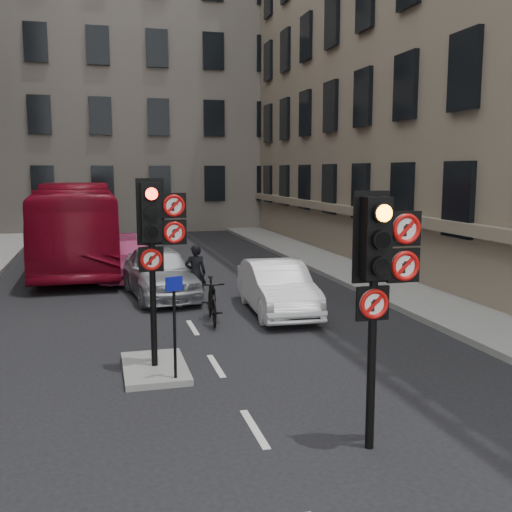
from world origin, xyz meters
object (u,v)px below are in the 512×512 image
car_white (277,287)px  info_sign (174,313)px  car_silver (160,272)px  bus_red (77,225)px  signal_far (156,232)px  car_pink (127,258)px  motorcyclist (196,273)px  motorcycle (212,301)px  signal_near (380,265)px

car_white → info_sign: size_ratio=2.27×
car_silver → bus_red: bus_red is taller
signal_far → car_pink: (-0.10, 10.66, -2.01)m
signal_far → motorcyclist: signal_far is taller
car_silver → car_white: (2.86, -2.90, -0.07)m
car_pink → info_sign: info_sign is taller
motorcycle → motorcyclist: motorcyclist is taller
car_white → bus_red: bus_red is taller
car_white → car_pink: car_white is taller
car_silver → motorcycle: (0.95, -3.51, -0.20)m
signal_near → signal_far: (-2.60, 4.00, 0.12)m
motorcyclist → car_silver: bearing=-42.4°
car_pink → motorcycle: size_ratio=2.52×
car_white → car_pink: 7.62m
signal_far → car_white: signal_far is taller
signal_near → bus_red: bearing=104.2°
info_sign → car_pink: bearing=73.3°
car_silver → bus_red: size_ratio=0.38×
car_white → motorcyclist: size_ratio=2.50×
car_silver → car_white: bearing=-51.1°
signal_near → motorcyclist: signal_near is taller
motorcycle → car_silver: bearing=110.5°
bus_red → motorcyclist: 8.57m
car_white → car_silver: bearing=137.6°
car_silver → signal_far: bearing=-101.7°
signal_near → car_pink: 15.03m
signal_near → motorcycle: (-0.92, 7.38, -2.01)m
car_white → motorcyclist: (-1.92, 1.89, 0.15)m
bus_red → car_pink: bearing=-59.9°
bus_red → info_sign: bus_red is taller
car_silver → info_sign: info_sign is taller
car_white → info_sign: bearing=-122.0°
car_silver → motorcyclist: (0.94, -1.01, 0.08)m
info_sign → signal_far: bearing=86.6°
bus_red → motorcycle: bus_red is taller
car_silver → motorcycle: size_ratio=2.38×
bus_red → info_sign: 14.61m
signal_far → bus_red: signal_far is taller
motorcycle → info_sign: info_sign is taller
signal_far → car_pink: signal_far is taller
car_white → bus_red: (-5.43, 9.67, 0.97)m
car_pink → info_sign: 11.49m
car_silver → car_pink: (-0.82, 3.78, -0.08)m
bus_red → motorcyclist: bearing=-66.0°
car_silver → bus_red: bearing=105.1°
bus_red → motorcycle: (3.53, -10.27, -1.10)m
signal_far → motorcycle: size_ratio=1.88×
car_white → info_sign: (-3.37, -4.80, 0.63)m
car_pink → bus_red: bus_red is taller
signal_far → car_silver: (0.72, 6.89, -1.93)m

